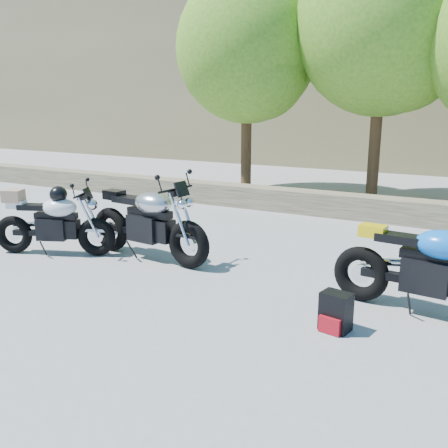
% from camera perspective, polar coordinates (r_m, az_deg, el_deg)
% --- Properties ---
extents(ground, '(90.00, 90.00, 0.00)m').
position_cam_1_polar(ground, '(6.49, -5.84, -8.09)').
color(ground, gray).
rests_on(ground, ground).
extents(stone_wall, '(22.00, 0.55, 0.50)m').
position_cam_1_polar(stone_wall, '(11.21, 10.17, 2.42)').
color(stone_wall, brown).
rests_on(stone_wall, ground).
extents(tree_decid_left, '(3.67, 3.67, 5.62)m').
position_cam_1_polar(tree_decid_left, '(13.48, 2.96, 18.93)').
color(tree_decid_left, '#382314').
rests_on(tree_decid_left, ground).
extents(tree_decid_mid, '(4.08, 4.08, 6.24)m').
position_cam_1_polar(tree_decid_mid, '(12.85, 18.13, 20.39)').
color(tree_decid_mid, '#382314').
rests_on(tree_decid_mid, ground).
extents(silver_bike, '(2.37, 0.75, 1.19)m').
position_cam_1_polar(silver_bike, '(7.85, -8.67, 0.10)').
color(silver_bike, black).
rests_on(silver_bike, ground).
extents(white_bike, '(1.93, 0.95, 1.12)m').
position_cam_1_polar(white_bike, '(8.47, -18.96, 0.31)').
color(white_bike, black).
rests_on(white_bike, ground).
extents(blue_bike, '(2.26, 0.71, 1.13)m').
position_cam_1_polar(blue_bike, '(6.16, 22.51, -4.86)').
color(blue_bike, black).
rests_on(blue_bike, ground).
extents(backpack, '(0.35, 0.32, 0.43)m').
position_cam_1_polar(backpack, '(5.58, 12.62, -9.82)').
color(backpack, black).
rests_on(backpack, ground).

